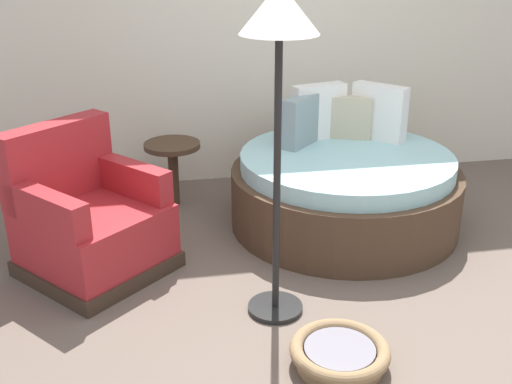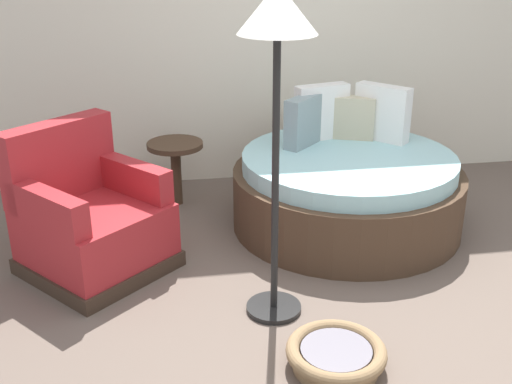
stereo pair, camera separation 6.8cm
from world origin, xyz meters
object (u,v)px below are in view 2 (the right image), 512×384
(side_table, at_px, (175,154))
(floor_lamp, at_px, (277,44))
(round_daybed, at_px, (347,188))
(red_armchair, at_px, (89,221))
(pet_basket, at_px, (336,355))

(side_table, height_order, floor_lamp, floor_lamp)
(floor_lamp, bearing_deg, round_daybed, 54.88)
(round_daybed, distance_m, floor_lamp, 1.80)
(side_table, bearing_deg, round_daybed, -25.45)
(side_table, bearing_deg, red_armchair, -121.84)
(floor_lamp, bearing_deg, red_armchair, 147.07)
(round_daybed, distance_m, red_armchair, 1.86)
(pet_basket, xyz_separation_m, side_table, (-0.69, 2.21, 0.35))
(round_daybed, height_order, floor_lamp, floor_lamp)
(pet_basket, distance_m, floor_lamp, 1.58)
(round_daybed, relative_size, side_table, 3.24)
(pet_basket, xyz_separation_m, floor_lamp, (-0.21, 0.56, 1.46))
(round_daybed, bearing_deg, side_table, 154.55)
(round_daybed, height_order, red_armchair, round_daybed)
(side_table, distance_m, floor_lamp, 2.04)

